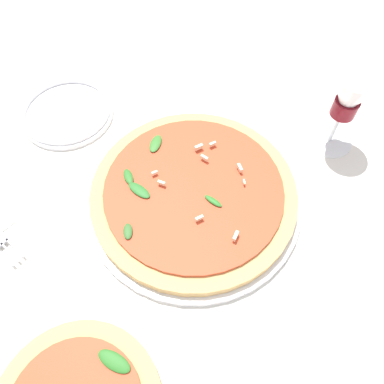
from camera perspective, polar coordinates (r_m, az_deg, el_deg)
name	(u,v)px	position (r m, az deg, el deg)	size (l,w,h in m)	color
ground_plane	(199,204)	(0.60, 1.00, -1.79)	(6.00, 6.00, 0.00)	silver
pizza_arugula_main	(192,196)	(0.59, -0.02, -0.66)	(0.34, 0.34, 0.05)	white
wine_glass	(348,100)	(0.65, 22.73, 12.75)	(0.08, 0.08, 0.15)	white
side_plate_white	(67,112)	(0.74, -18.50, 11.44)	(0.17, 0.17, 0.02)	white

